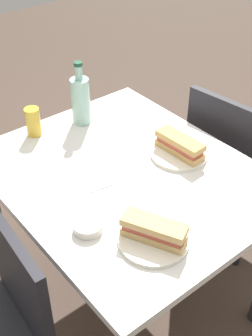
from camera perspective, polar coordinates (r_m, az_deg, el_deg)
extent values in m
plane|color=#47382D|center=(2.19, 0.00, -15.88)|extent=(8.00, 8.00, 0.00)
cube|color=silver|center=(1.66, 0.00, -0.95)|extent=(1.04, 0.86, 0.03)
cylinder|color=#262628|center=(2.36, -0.01, 1.02)|extent=(0.06, 0.06, 0.71)
cube|color=black|center=(2.25, 14.23, 0.82)|extent=(0.44, 0.44, 0.02)
cube|color=black|center=(2.00, 12.26, 3.39)|extent=(0.38, 0.07, 0.40)
cylinder|color=black|center=(2.58, 12.32, 0.10)|extent=(0.04, 0.04, 0.44)
cylinder|color=black|center=(2.21, 14.67, -7.95)|extent=(0.04, 0.04, 0.44)
cylinder|color=black|center=(2.35, 7.34, -3.71)|extent=(0.04, 0.04, 0.44)
cube|color=black|center=(1.43, -13.40, -13.84)|extent=(0.38, 0.05, 0.40)
cylinder|color=black|center=(1.89, -13.92, -18.65)|extent=(0.04, 0.04, 0.44)
cylinder|color=silver|center=(1.75, 6.79, 1.83)|extent=(0.22, 0.22, 0.01)
cube|color=tan|center=(1.74, 6.84, 2.36)|extent=(0.21, 0.08, 0.02)
cube|color=#B74C3D|center=(1.72, 6.89, 2.94)|extent=(0.19, 0.07, 0.02)
cube|color=tan|center=(1.71, 6.94, 3.53)|extent=(0.21, 0.08, 0.02)
cube|color=silver|center=(1.75, 8.61, 2.03)|extent=(0.10, 0.03, 0.00)
cube|color=#59331E|center=(1.81, 7.06, 3.58)|extent=(0.08, 0.03, 0.01)
cylinder|color=silver|center=(1.40, 3.53, -9.12)|extent=(0.22, 0.22, 0.01)
cube|color=tan|center=(1.38, 3.56, -8.55)|extent=(0.21, 0.15, 0.02)
cube|color=#B74C3D|center=(1.37, 3.59, -7.93)|extent=(0.19, 0.14, 0.02)
cube|color=tan|center=(1.35, 3.63, -7.29)|extent=(0.21, 0.15, 0.02)
cube|color=silver|center=(1.41, 5.70, -8.16)|extent=(0.10, 0.04, 0.00)
cube|color=#59331E|center=(1.44, 2.61, -6.65)|extent=(0.08, 0.03, 0.01)
cylinder|color=#99C6B7|center=(1.90, -5.83, 8.48)|extent=(0.08, 0.08, 0.20)
cylinder|color=#99C6B7|center=(1.84, -6.09, 12.05)|extent=(0.03, 0.03, 0.06)
cylinder|color=#19472D|center=(1.83, -6.16, 13.11)|extent=(0.04, 0.04, 0.02)
cylinder|color=gold|center=(1.87, -11.80, 5.80)|extent=(0.06, 0.06, 0.12)
cylinder|color=silver|center=(1.43, -4.87, -7.45)|extent=(0.10, 0.10, 0.03)
cube|color=white|center=(1.64, -3.23, -0.95)|extent=(0.16, 0.16, 0.00)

